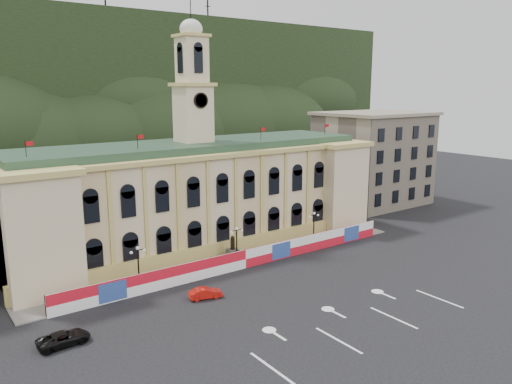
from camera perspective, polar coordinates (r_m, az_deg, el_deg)
ground at (r=55.97m, az=7.86°, el=-12.94°), size 260.00×260.00×0.00m
lane_markings at (r=52.88m, az=11.74°, el=-14.63°), size 26.00×10.00×0.02m
hill_ridge at (r=162.22m, az=-23.82°, el=9.48°), size 230.00×80.00×64.00m
city_hall at (r=74.78m, az=-6.82°, el=-0.22°), size 56.20×17.60×37.10m
side_building_right at (r=104.42m, az=13.24°, el=3.80°), size 21.00×17.00×18.60m
hoarding_fence at (r=66.32m, az=-1.22°, el=-7.63°), size 50.00×0.44×2.50m
pavement at (r=68.77m, az=-2.55°, el=-7.96°), size 56.00×5.50×0.16m
statue at (r=68.60m, az=-2.68°, el=-7.03°), size 1.40×1.40×3.72m
lamp_left at (r=60.94m, az=-13.30°, el=-7.93°), size 1.96×0.44×5.15m
lamp_center at (r=67.22m, az=-2.22°, el=-5.73°), size 1.96×0.44×5.15m
lamp_right at (r=75.60m, az=6.62°, el=-3.80°), size 1.96×0.44×5.15m
red_sedan at (r=57.69m, az=-5.79°, el=-11.42°), size 3.28×4.49×1.26m
black_suv at (r=51.16m, az=-21.12°, el=-15.34°), size 2.49×4.88×1.32m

